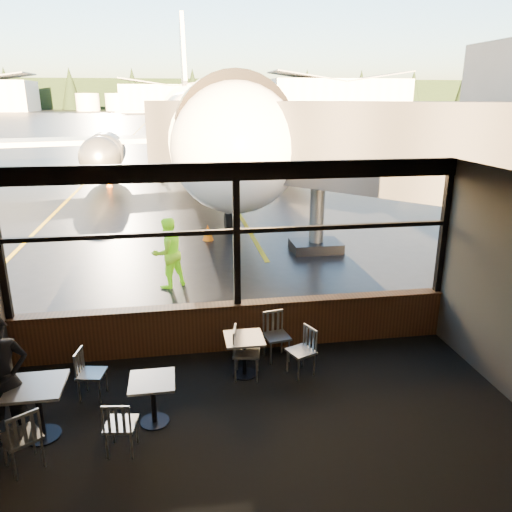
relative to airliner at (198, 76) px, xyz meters
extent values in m
plane|color=black|center=(-0.49, 98.90, -5.67)|extent=(520.00, 520.00, 0.00)
cube|color=black|center=(-0.49, -24.10, -5.66)|extent=(8.00, 6.00, 0.01)
cube|color=#38332D|center=(-0.49, -24.10, -2.17)|extent=(8.00, 6.00, 0.04)
cube|color=#533019|center=(-0.49, -21.10, -5.22)|extent=(8.00, 0.28, 0.90)
cube|color=black|center=(-0.49, -21.10, -2.32)|extent=(8.00, 0.18, 0.30)
cube|color=black|center=(-0.49, -21.10, -3.47)|extent=(0.12, 0.12, 2.60)
cube|color=black|center=(3.46, -21.10, -3.47)|extent=(0.12, 0.12, 2.60)
cube|color=black|center=(-0.49, -21.10, -3.37)|extent=(8.00, 0.10, 0.08)
imported|color=black|center=(-3.93, -23.23, -4.74)|extent=(0.80, 0.67, 1.86)
imported|color=#BFF219|center=(-1.79, -17.59, -4.79)|extent=(1.08, 1.03, 1.76)
cone|color=orange|center=(-0.53, -13.45, -5.40)|extent=(0.38, 0.38, 0.53)
cone|color=orange|center=(-4.99, -2.16, -5.43)|extent=(0.35, 0.35, 0.48)
cylinder|color=silver|center=(-30.49, 160.90, -2.67)|extent=(8.00, 8.00, 6.00)
cylinder|color=silver|center=(-20.49, 160.90, -2.67)|extent=(8.00, 8.00, 6.00)
cylinder|color=silver|center=(-10.49, 160.90, -2.67)|extent=(8.00, 8.00, 6.00)
cube|color=black|center=(-0.49, 188.90, 0.33)|extent=(360.00, 3.00, 12.00)
camera|label=1|loc=(-1.52, -29.55, -1.12)|focal=35.00mm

